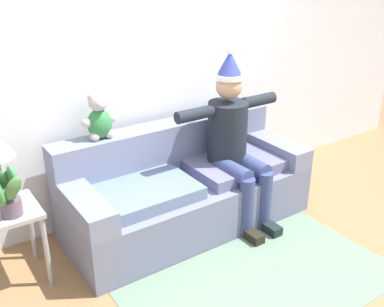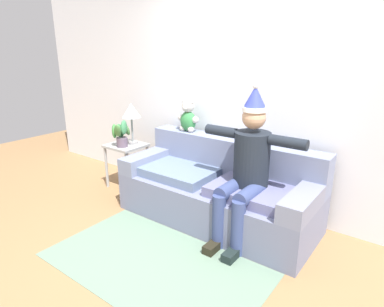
{
  "view_description": "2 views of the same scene",
  "coord_description": "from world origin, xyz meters",
  "px_view_note": "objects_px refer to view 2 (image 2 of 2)",
  "views": [
    {
      "loc": [
        -1.85,
        -1.8,
        2.14
      ],
      "look_at": [
        -0.05,
        0.85,
        0.73
      ],
      "focal_mm": 41.45,
      "sensor_mm": 36.0,
      "label": 1
    },
    {
      "loc": [
        1.72,
        -1.76,
        1.79
      ],
      "look_at": [
        -0.26,
        0.9,
        0.73
      ],
      "focal_mm": 30.95,
      "sensor_mm": 36.0,
      "label": 2
    }
  ],
  "objects_px": {
    "teddy_bear": "(188,117)",
    "side_table": "(126,152)",
    "couch": "(219,190)",
    "table_lamp": "(131,112)",
    "person_seated": "(247,164)",
    "potted_plant": "(121,133)"
  },
  "relations": [
    {
      "from": "teddy_bear",
      "to": "side_table",
      "type": "distance_m",
      "value": 1.03
    },
    {
      "from": "teddy_bear",
      "to": "table_lamp",
      "type": "distance_m",
      "value": 0.81
    },
    {
      "from": "teddy_bear",
      "to": "potted_plant",
      "type": "relative_size",
      "value": 1.06
    },
    {
      "from": "person_seated",
      "to": "table_lamp",
      "type": "height_order",
      "value": "person_seated"
    },
    {
      "from": "teddy_bear",
      "to": "side_table",
      "type": "relative_size",
      "value": 0.65
    },
    {
      "from": "couch",
      "to": "person_seated",
      "type": "distance_m",
      "value": 0.61
    },
    {
      "from": "side_table",
      "to": "table_lamp",
      "type": "xyz_separation_m",
      "value": [
        0.04,
        0.09,
        0.52
      ]
    },
    {
      "from": "table_lamp",
      "to": "teddy_bear",
      "type": "bearing_deg",
      "value": 10.98
    },
    {
      "from": "person_seated",
      "to": "side_table",
      "type": "distance_m",
      "value": 1.88
    },
    {
      "from": "side_table",
      "to": "person_seated",
      "type": "bearing_deg",
      "value": -5.64
    },
    {
      "from": "person_seated",
      "to": "teddy_bear",
      "type": "xyz_separation_m",
      "value": [
        -1.01,
        0.43,
        0.26
      ]
    },
    {
      "from": "couch",
      "to": "person_seated",
      "type": "relative_size",
      "value": 1.4
    },
    {
      "from": "couch",
      "to": "side_table",
      "type": "height_order",
      "value": "couch"
    },
    {
      "from": "table_lamp",
      "to": "potted_plant",
      "type": "bearing_deg",
      "value": -92.98
    },
    {
      "from": "couch",
      "to": "person_seated",
      "type": "bearing_deg",
      "value": -22.69
    },
    {
      "from": "potted_plant",
      "to": "person_seated",
      "type": "bearing_deg",
      "value": -2.63
    },
    {
      "from": "potted_plant",
      "to": "table_lamp",
      "type": "bearing_deg",
      "value": 87.02
    },
    {
      "from": "person_seated",
      "to": "teddy_bear",
      "type": "bearing_deg",
      "value": 157.23
    },
    {
      "from": "teddy_bear",
      "to": "side_table",
      "type": "bearing_deg",
      "value": -163.93
    },
    {
      "from": "couch",
      "to": "table_lamp",
      "type": "distance_m",
      "value": 1.57
    },
    {
      "from": "teddy_bear",
      "to": "potted_plant",
      "type": "distance_m",
      "value": 0.91
    },
    {
      "from": "side_table",
      "to": "table_lamp",
      "type": "bearing_deg",
      "value": 64.45
    }
  ]
}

